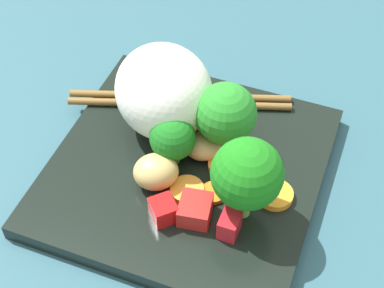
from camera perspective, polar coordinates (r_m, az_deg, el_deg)
ground_plane at (r=55.81cm, az=-0.50°, el=-3.61°), size 110.00×110.00×2.00cm
square_plate at (r=54.42cm, az=-0.51°, el=-2.46°), size 24.39×24.39×1.56cm
rice_mound at (r=54.31cm, az=-2.67°, el=4.95°), size 12.88×12.83×8.29cm
broccoli_floret_0 at (r=46.78cm, az=5.20°, el=-2.86°), size 5.76×5.76×8.02cm
broccoli_floret_1 at (r=52.06cm, az=-1.71°, el=0.78°), size 4.01×4.01×5.14cm
broccoli_floret_2 at (r=52.32cm, az=3.16°, el=2.77°), size 5.49×5.49×7.09cm
carrot_slice_0 at (r=51.63cm, az=1.98°, el=-4.59°), size 2.72×2.72×0.42cm
carrot_slice_1 at (r=51.67cm, az=-0.47°, el=-4.35°), size 4.10×4.10×0.58cm
carrot_slice_2 at (r=52.58cm, az=5.38°, el=-3.25°), size 4.06×4.06×0.72cm
carrot_slice_3 at (r=51.81cm, az=7.80°, el=-4.75°), size 4.31×4.31×0.62cm
carrot_slice_4 at (r=53.46cm, az=3.00°, el=-2.03°), size 2.85×2.85×0.54cm
pepper_chunk_0 at (r=49.71cm, az=0.30°, el=-6.18°), size 3.14×2.87×1.79cm
pepper_chunk_1 at (r=48.83cm, az=3.54°, el=-7.60°), size 2.12×1.64×1.97cm
pepper_chunk_2 at (r=49.70cm, az=-2.64°, el=-6.24°), size 2.87×2.86×1.81cm
chicken_piece_1 at (r=53.80cm, az=1.00°, el=-0.19°), size 3.84×4.02×2.18cm
chicken_piece_2 at (r=51.49cm, az=-3.41°, el=-2.62°), size 4.78×4.99×2.93cm
chopstick_pair at (r=58.91cm, az=-1.16°, el=4.15°), size 7.67×21.20×0.71cm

